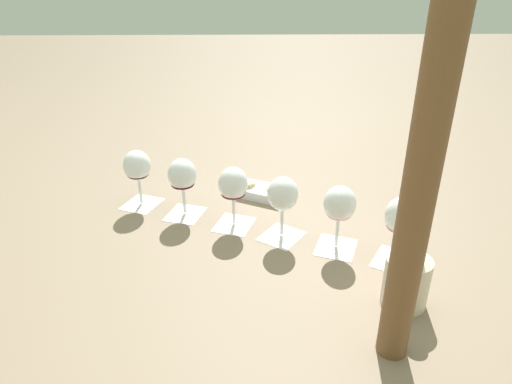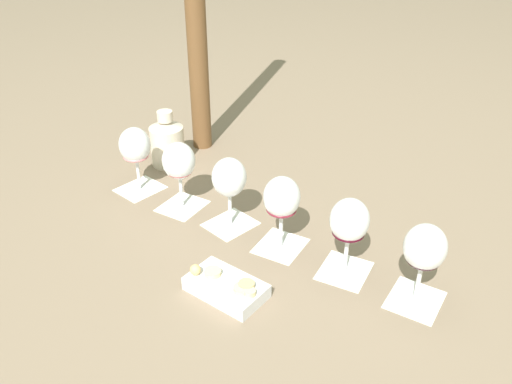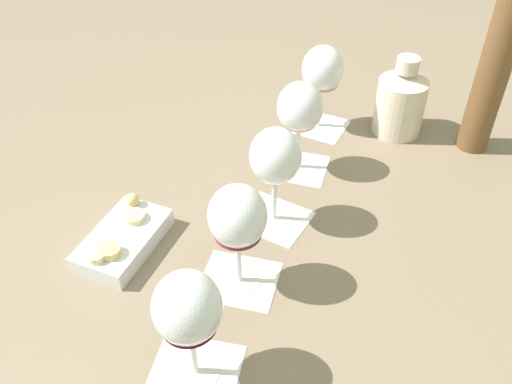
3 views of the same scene
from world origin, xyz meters
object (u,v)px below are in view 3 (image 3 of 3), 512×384
wine_glass_2 (275,160)px  ceramic_vase (401,101)px  wine_glass_1 (300,112)px  wine_glass_0 (322,73)px  wine_glass_3 (238,220)px  snack_dish (123,239)px  wine_glass_4 (188,312)px

wine_glass_2 → ceramic_vase: size_ratio=1.08×
wine_glass_1 → ceramic_vase: 0.25m
wine_glass_0 → wine_glass_3: 0.45m
wine_glass_1 → wine_glass_2: (0.14, -0.06, 0.00)m
wine_glass_2 → wine_glass_3: same height
wine_glass_1 → snack_dish: (0.19, -0.30, -0.11)m
snack_dish → ceramic_vase: bearing=119.3°
wine_glass_4 → snack_dish: wine_glass_4 is taller
snack_dish → wine_glass_4: bearing=26.2°
wine_glass_0 → wine_glass_1: 0.15m
ceramic_vase → snack_dish: (0.29, -0.52, -0.05)m
wine_glass_0 → snack_dish: (0.32, -0.37, -0.11)m
wine_glass_2 → ceramic_vase: wine_glass_2 is taller
wine_glass_0 → wine_glass_1: (0.14, -0.06, -0.00)m
wine_glass_3 → wine_glass_4: (0.15, -0.06, -0.00)m
wine_glass_3 → ceramic_vase: wine_glass_3 is taller
wine_glass_1 → snack_dish: size_ratio=0.96×
wine_glass_2 → wine_glass_4: 0.31m
wine_glass_1 → wine_glass_4: (0.42, -0.19, 0.00)m
snack_dish → wine_glass_3: bearing=64.6°
wine_glass_2 → wine_glass_4: size_ratio=1.00×
wine_glass_4 → snack_dish: (-0.23, -0.11, -0.11)m
wine_glass_3 → snack_dish: 0.23m
wine_glass_1 → snack_dish: bearing=-58.5°
ceramic_vase → snack_dish: size_ratio=0.89×
wine_glass_2 → wine_glass_3: (0.13, -0.07, 0.00)m
ceramic_vase → wine_glass_2: bearing=-48.5°
wine_glass_0 → wine_glass_4: same height
wine_glass_4 → wine_glass_1: bearing=155.7°
wine_glass_4 → wine_glass_2: bearing=155.0°
wine_glass_2 → snack_dish: 0.27m
wine_glass_1 → wine_glass_3: 0.30m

